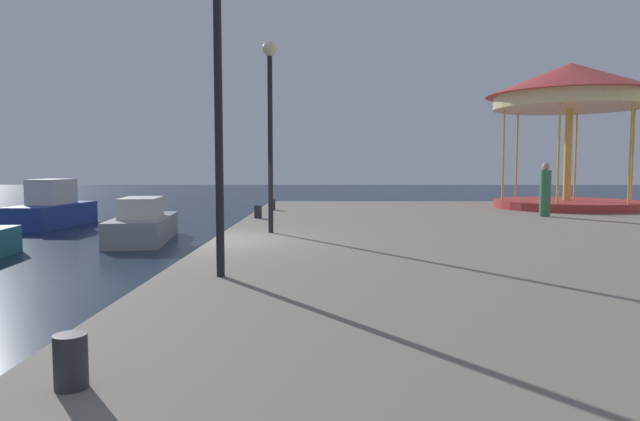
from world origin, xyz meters
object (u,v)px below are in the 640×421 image
Objects in this scene: motorboat_grey at (143,225)px; bollard_north at (258,212)px; carousel at (570,100)px; lamp_post_mid_promenade at (270,104)px; bollard_south at (71,361)px; person_near_carousel at (545,191)px; motorboat_blue at (52,209)px; lamp_post_near_edge at (218,71)px; bollard_center at (272,204)px.

motorboat_grey is 3.85m from bollard_north.
carousel reaches higher than lamp_post_mid_promenade.
person_near_carousel is at bearing 57.80° from bollard_south.
lamp_post_mid_promenade reaches higher than motorboat_blue.
carousel is (15.16, 3.75, 4.37)m from motorboat_grey.
motorboat_blue reaches higher than bollard_north.
lamp_post_mid_promenade is at bearing -42.17° from motorboat_blue.
motorboat_grey is 11.27× the size of bollard_south.
person_near_carousel reaches higher than motorboat_blue.
bollard_center is (-0.43, 12.55, -2.78)m from lamp_post_near_edge.
motorboat_blue is at bearing 137.83° from lamp_post_mid_promenade.
bollard_south is at bearing -88.94° from bollard_north.
motorboat_grey is at bearing -145.04° from bollard_center.
lamp_post_near_edge is at bearing -128.57° from carousel.
lamp_post_mid_promenade is 2.65× the size of person_near_carousel.
lamp_post_near_edge is 0.95× the size of lamp_post_mid_promenade.
motorboat_blue is at bearing 116.30° from bollard_south.
motorboat_grey is 7.15m from lamp_post_mid_promenade.
carousel reaches higher than bollard_center.
carousel is 3.60× the size of person_near_carousel.
bollard_south is (0.25, -13.43, 0.00)m from bollard_north.
lamp_post_near_edge is 5.03m from bollard_south.
lamp_post_mid_promenade is 11.43× the size of bollard_south.
bollard_north is at bearing -175.61° from person_near_carousel.
motorboat_grey reaches higher than bollard_center.
bollard_south is (-11.13, -17.75, -3.91)m from carousel.
motorboat_blue is 2.62× the size of person_near_carousel.
carousel is 5.38m from person_near_carousel.
bollard_south is at bearing -93.12° from lamp_post_mid_promenade.
person_near_carousel reaches higher than motorboat_grey.
lamp_post_near_edge is at bearing -92.22° from lamp_post_mid_promenade.
motorboat_blue is at bearing 170.13° from bollard_center.
bollard_center is (-0.12, 16.73, 0.00)m from bollard_south.
lamp_post_mid_promenade is at bearing -142.54° from carousel.
lamp_post_near_edge reaches higher than bollard_north.
carousel reaches higher than bollard_south.
lamp_post_near_edge is 10.90× the size of bollard_center.
motorboat_grey is 6.59m from motorboat_blue.
carousel is at bearing 58.34° from person_near_carousel.
bollard_south is at bearing -122.09° from carousel.
motorboat_grey is at bearing 136.18° from lamp_post_mid_promenade.
bollard_south is 1.00× the size of bollard_center.
motorboat_grey is 11.21m from lamp_post_near_edge.
carousel is 12.78m from bollard_north.
lamp_post_mid_promenade reaches higher than bollard_north.
carousel is 15.57× the size of bollard_center.
carousel is (20.17, -0.53, 4.21)m from motorboat_blue.
lamp_post_mid_promenade reaches higher than lamp_post_near_edge.
bollard_north is at bearing -92.25° from bollard_center.
motorboat_blue is 18.43m from person_near_carousel.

